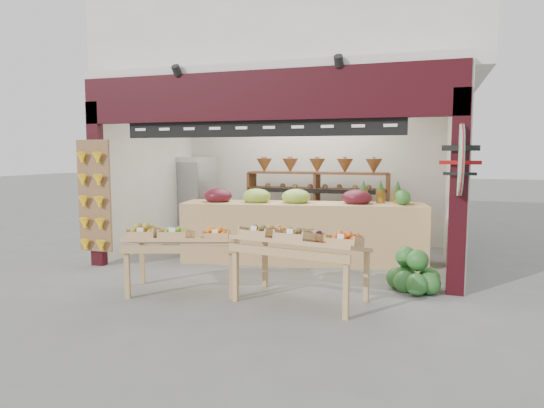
% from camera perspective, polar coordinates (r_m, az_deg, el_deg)
% --- Properties ---
extents(ground, '(60.00, 60.00, 0.00)m').
position_cam_1_polar(ground, '(8.22, 0.63, -6.91)').
color(ground, slate).
rests_on(ground, ground).
extents(shop_structure, '(6.36, 5.12, 5.40)m').
position_cam_1_polar(shop_structure, '(9.79, 3.60, 18.29)').
color(shop_structure, silver).
rests_on(shop_structure, ground).
extents(banana_board, '(0.60, 0.15, 1.80)m').
position_cam_1_polar(banana_board, '(8.27, -20.29, 0.64)').
color(banana_board, brown).
rests_on(banana_board, ground).
extents(gift_sign, '(0.04, 0.93, 0.92)m').
position_cam_1_polar(gift_sign, '(6.52, 21.27, 4.84)').
color(gift_sign, '#AFDCC0').
rests_on(gift_sign, ground).
extents(back_shelving, '(2.77, 0.45, 1.73)m').
position_cam_1_polar(back_shelving, '(9.54, 5.30, 1.49)').
color(back_shelving, brown).
rests_on(back_shelving, ground).
extents(refrigerator, '(0.84, 0.84, 1.75)m').
position_cam_1_polar(refrigerator, '(10.60, -8.99, 0.74)').
color(refrigerator, silver).
rests_on(refrigerator, ground).
extents(cardboard_stack, '(1.04, 0.84, 0.66)m').
position_cam_1_polar(cardboard_stack, '(9.13, -6.44, -4.10)').
color(cardboard_stack, beige).
rests_on(cardboard_stack, ground).
extents(mid_counter, '(4.10, 1.47, 1.24)m').
position_cam_1_polar(mid_counter, '(8.18, 3.47, -3.07)').
color(mid_counter, tan).
rests_on(mid_counter, ground).
extents(display_table_left, '(1.61, 1.20, 0.94)m').
position_cam_1_polar(display_table_left, '(6.58, -11.12, -3.91)').
color(display_table_left, tan).
rests_on(display_table_left, ground).
extents(display_table_right, '(1.68, 1.13, 1.00)m').
position_cam_1_polar(display_table_right, '(6.03, 3.03, -4.20)').
color(display_table_right, tan).
rests_on(display_table_right, ground).
extents(watermelon_pile, '(0.71, 0.73, 0.56)m').
position_cam_1_polar(watermelon_pile, '(6.83, 16.28, -7.99)').
color(watermelon_pile, '#184919').
rests_on(watermelon_pile, ground).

